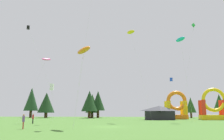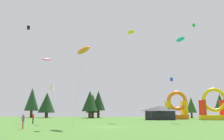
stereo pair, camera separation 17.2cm
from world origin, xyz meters
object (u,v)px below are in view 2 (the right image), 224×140
object	(u,v)px
kite_green_diamond	(194,27)
person_near_camera	(33,118)
inflatable_yellow_castle	(177,109)
inflatable_blue_arch	(214,108)
kite_orange_parafoil	(83,50)
kite_blue_box	(172,80)
kite_pink_parafoil	(46,59)
kite_cyan_parafoil	(181,39)
kite_yellow_parafoil	(131,32)
festival_tent	(160,113)
kite_black_box	(29,28)
kite_white_box	(52,87)
person_far_side	(23,120)

from	to	relation	value
kite_green_diamond	person_near_camera	distance (m)	44.16
inflatable_yellow_castle	inflatable_blue_arch	xyz separation A→B (m)	(8.28, -5.29, 0.06)
kite_green_diamond	kite_orange_parafoil	size ratio (longest dim) A/B	2.21
kite_blue_box	kite_orange_parafoil	bearing A→B (deg)	-118.23
kite_pink_parafoil	kite_green_diamond	world-z (taller)	kite_green_diamond
kite_cyan_parafoil	kite_yellow_parafoil	distance (m)	10.76
kite_blue_box	kite_yellow_parafoil	bearing A→B (deg)	-126.64
inflatable_blue_arch	festival_tent	bearing A→B (deg)	-172.64
festival_tent	kite_yellow_parafoil	bearing A→B (deg)	-121.98
kite_pink_parafoil	kite_yellow_parafoil	size ratio (longest dim) A/B	0.66
kite_black_box	kite_white_box	bearing A→B (deg)	-48.09
kite_pink_parafoil	kite_black_box	distance (m)	10.70
kite_yellow_parafoil	festival_tent	bearing A→B (deg)	58.02
inflatable_blue_arch	festival_tent	size ratio (longest dim) A/B	1.13
kite_blue_box	inflatable_blue_arch	size ratio (longest dim) A/B	1.38
kite_yellow_parafoil	person_far_side	world-z (taller)	kite_yellow_parafoil
kite_blue_box	kite_cyan_parafoil	bearing A→B (deg)	-91.40
kite_white_box	festival_tent	size ratio (longest dim) A/B	0.95
kite_white_box	person_near_camera	xyz separation A→B (m)	(-3.88, 2.35, -5.14)
kite_black_box	inflatable_yellow_castle	world-z (taller)	kite_black_box
person_far_side	festival_tent	xyz separation A→B (m)	(20.69, 31.99, 0.66)
kite_yellow_parafoil	inflatable_blue_arch	world-z (taller)	kite_yellow_parafoil
person_far_side	festival_tent	size ratio (longest dim) A/B	0.26
person_far_side	inflatable_blue_arch	world-z (taller)	inflatable_blue_arch
kite_pink_parafoil	kite_cyan_parafoil	distance (m)	28.38
kite_white_box	kite_black_box	world-z (taller)	kite_black_box
kite_blue_box	festival_tent	xyz separation A→B (m)	(-3.89, -3.41, -8.82)
kite_blue_box	kite_cyan_parafoil	distance (m)	15.94
kite_yellow_parafoil	person_near_camera	distance (m)	26.41
kite_green_diamond	inflatable_blue_arch	world-z (taller)	kite_green_diamond
kite_cyan_parafoil	kite_orange_parafoil	bearing A→B (deg)	-133.01
person_near_camera	festival_tent	distance (m)	31.35
kite_orange_parafoil	person_near_camera	bearing A→B (deg)	136.45
inflatable_blue_arch	person_near_camera	bearing A→B (deg)	-150.88
kite_orange_parafoil	kite_black_box	size ratio (longest dim) A/B	0.52
person_near_camera	inflatable_blue_arch	distance (m)	43.94
kite_pink_parafoil	kite_black_box	xyz separation A→B (m)	(-5.82, 3.91, 8.08)
kite_pink_parafoil	kite_orange_parafoil	distance (m)	17.55
person_near_camera	person_far_side	world-z (taller)	person_far_side
kite_blue_box	kite_white_box	size ratio (longest dim) A/B	1.65
person_near_camera	kite_white_box	bearing A→B (deg)	-166.08
kite_black_box	festival_tent	distance (m)	37.11
person_far_side	festival_tent	world-z (taller)	festival_tent
kite_blue_box	kite_green_diamond	world-z (taller)	kite_green_diamond
kite_blue_box	kite_cyan_parafoil	xyz separation A→B (m)	(-0.35, -14.42, 6.79)
kite_blue_box	kite_black_box	world-z (taller)	kite_black_box
kite_blue_box	kite_pink_parafoil	bearing A→B (deg)	-145.90
kite_white_box	festival_tent	distance (m)	30.41
kite_orange_parafoil	person_far_side	size ratio (longest dim) A/B	6.08
kite_white_box	person_near_camera	distance (m)	6.85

